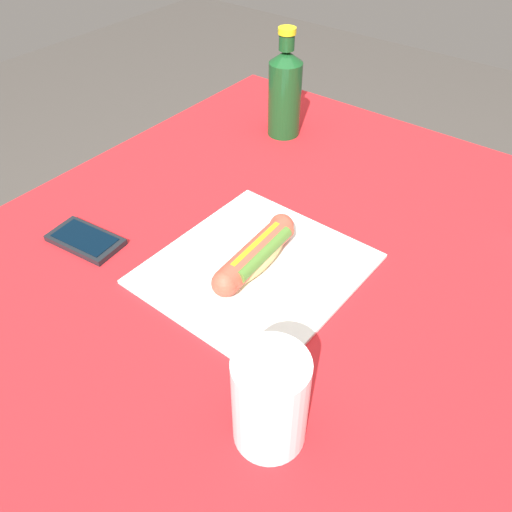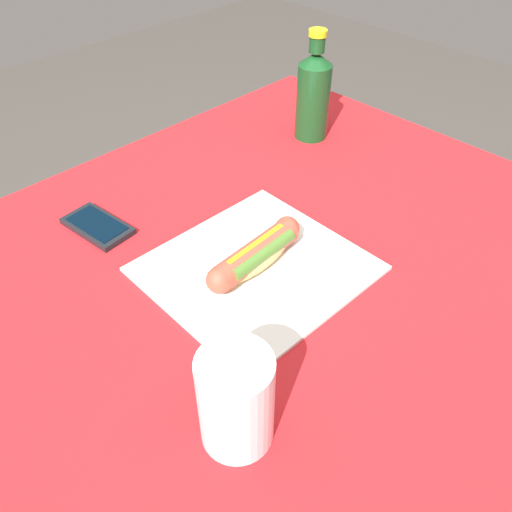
% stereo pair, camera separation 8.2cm
% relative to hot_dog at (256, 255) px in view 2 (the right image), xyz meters
% --- Properties ---
extents(ground_plane, '(6.00, 6.00, 0.00)m').
position_rel_hot_dog_xyz_m(ground_plane, '(-0.07, -0.01, -0.77)').
color(ground_plane, '#47423D').
rests_on(ground_plane, ground).
extents(dining_table, '(1.08, 0.94, 0.74)m').
position_rel_hot_dog_xyz_m(dining_table, '(-0.07, -0.01, -0.16)').
color(dining_table, brown).
rests_on(dining_table, ground).
extents(paper_wrapper, '(0.32, 0.30, 0.01)m').
position_rel_hot_dog_xyz_m(paper_wrapper, '(0.00, -0.00, -0.03)').
color(paper_wrapper, white).
rests_on(paper_wrapper, dining_table).
extents(hot_dog, '(0.20, 0.06, 0.05)m').
position_rel_hot_dog_xyz_m(hot_dog, '(0.00, 0.00, 0.00)').
color(hot_dog, '#E5BC75').
rests_on(hot_dog, paper_wrapper).
extents(cell_phone, '(0.08, 0.13, 0.01)m').
position_rel_hot_dog_xyz_m(cell_phone, '(0.12, -0.27, -0.03)').
color(cell_phone, black).
rests_on(cell_phone, dining_table).
extents(soda_bottle, '(0.07, 0.07, 0.23)m').
position_rel_hot_dog_xyz_m(soda_bottle, '(-0.39, -0.23, 0.06)').
color(soda_bottle, '#14471E').
rests_on(soda_bottle, dining_table).
extents(drinking_cup, '(0.09, 0.09, 0.14)m').
position_rel_hot_dog_xyz_m(drinking_cup, '(0.22, 0.18, 0.03)').
color(drinking_cup, white).
rests_on(drinking_cup, dining_table).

